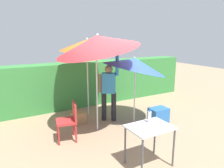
{
  "coord_description": "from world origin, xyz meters",
  "views": [
    {
      "loc": [
        -2.73,
        -4.53,
        2.37
      ],
      "look_at": [
        0.0,
        0.3,
        1.1
      ],
      "focal_mm": 33.67,
      "sensor_mm": 36.0,
      "label": 1
    }
  ],
  "objects_px": {
    "folding_table": "(150,131)",
    "bottle_water": "(149,117)",
    "crate_cardboard": "(79,118)",
    "cooler_box": "(158,115)",
    "person_vendor": "(109,89)",
    "umbrella_orange": "(135,64)",
    "umbrella_yellow": "(87,45)",
    "umbrella_rainbow": "(97,43)",
    "chair_plastic": "(69,119)"
  },
  "relations": [
    {
      "from": "folding_table",
      "to": "bottle_water",
      "type": "height_order",
      "value": "bottle_water"
    },
    {
      "from": "crate_cardboard",
      "to": "cooler_box",
      "type": "bearing_deg",
      "value": -28.44
    },
    {
      "from": "bottle_water",
      "to": "person_vendor",
      "type": "bearing_deg",
      "value": 82.56
    },
    {
      "from": "umbrella_orange",
      "to": "folding_table",
      "type": "distance_m",
      "value": 2.31
    },
    {
      "from": "umbrella_yellow",
      "to": "cooler_box",
      "type": "relative_size",
      "value": 4.56
    },
    {
      "from": "cooler_box",
      "to": "crate_cardboard",
      "type": "height_order",
      "value": "cooler_box"
    },
    {
      "from": "umbrella_rainbow",
      "to": "bottle_water",
      "type": "distance_m",
      "value": 2.15
    },
    {
      "from": "chair_plastic",
      "to": "bottle_water",
      "type": "relative_size",
      "value": 3.71
    },
    {
      "from": "chair_plastic",
      "to": "cooler_box",
      "type": "height_order",
      "value": "chair_plastic"
    },
    {
      "from": "bottle_water",
      "to": "chair_plastic",
      "type": "bearing_deg",
      "value": 125.13
    },
    {
      "from": "umbrella_yellow",
      "to": "chair_plastic",
      "type": "distance_m",
      "value": 2.31
    },
    {
      "from": "cooler_box",
      "to": "bottle_water",
      "type": "bearing_deg",
      "value": -137.69
    },
    {
      "from": "person_vendor",
      "to": "chair_plastic",
      "type": "xyz_separation_m",
      "value": [
        -1.35,
        -0.57,
        -0.42
      ]
    },
    {
      "from": "person_vendor",
      "to": "bottle_water",
      "type": "xyz_separation_m",
      "value": [
        -0.27,
        -2.1,
        -0.05
      ]
    },
    {
      "from": "cooler_box",
      "to": "crate_cardboard",
      "type": "xyz_separation_m",
      "value": [
        -1.95,
        1.06,
        -0.06
      ]
    },
    {
      "from": "umbrella_yellow",
      "to": "umbrella_orange",
      "type": "bearing_deg",
      "value": -50.2
    },
    {
      "from": "cooler_box",
      "to": "folding_table",
      "type": "xyz_separation_m",
      "value": [
        -1.5,
        -1.42,
        0.47
      ]
    },
    {
      "from": "umbrella_rainbow",
      "to": "chair_plastic",
      "type": "height_order",
      "value": "umbrella_rainbow"
    },
    {
      "from": "umbrella_rainbow",
      "to": "cooler_box",
      "type": "height_order",
      "value": "umbrella_rainbow"
    },
    {
      "from": "cooler_box",
      "to": "umbrella_rainbow",
      "type": "bearing_deg",
      "value": 166.71
    },
    {
      "from": "umbrella_rainbow",
      "to": "umbrella_orange",
      "type": "bearing_deg",
      "value": 2.29
    },
    {
      "from": "umbrella_rainbow",
      "to": "umbrella_yellow",
      "type": "height_order",
      "value": "umbrella_rainbow"
    },
    {
      "from": "umbrella_yellow",
      "to": "chair_plastic",
      "type": "bearing_deg",
      "value": -128.7
    },
    {
      "from": "umbrella_orange",
      "to": "umbrella_yellow",
      "type": "height_order",
      "value": "umbrella_yellow"
    },
    {
      "from": "umbrella_rainbow",
      "to": "umbrella_yellow",
      "type": "bearing_deg",
      "value": 78.76
    },
    {
      "from": "person_vendor",
      "to": "umbrella_yellow",
      "type": "bearing_deg",
      "value": 114.19
    },
    {
      "from": "folding_table",
      "to": "umbrella_rainbow",
      "type": "bearing_deg",
      "value": 95.42
    },
    {
      "from": "umbrella_rainbow",
      "to": "chair_plastic",
      "type": "distance_m",
      "value": 1.88
    },
    {
      "from": "umbrella_rainbow",
      "to": "person_vendor",
      "type": "distance_m",
      "value": 1.45
    },
    {
      "from": "umbrella_rainbow",
      "to": "folding_table",
      "type": "xyz_separation_m",
      "value": [
        0.17,
        -1.82,
        -1.53
      ]
    },
    {
      "from": "umbrella_rainbow",
      "to": "umbrella_orange",
      "type": "xyz_separation_m",
      "value": [
        1.14,
        0.05,
        -0.57
      ]
    },
    {
      "from": "umbrella_rainbow",
      "to": "folding_table",
      "type": "relative_size",
      "value": 3.27
    },
    {
      "from": "umbrella_rainbow",
      "to": "person_vendor",
      "type": "height_order",
      "value": "umbrella_rainbow"
    },
    {
      "from": "cooler_box",
      "to": "crate_cardboard",
      "type": "distance_m",
      "value": 2.22
    },
    {
      "from": "folding_table",
      "to": "chair_plastic",
      "type": "bearing_deg",
      "value": 120.21
    },
    {
      "from": "umbrella_yellow",
      "to": "person_vendor",
      "type": "bearing_deg",
      "value": -65.81
    },
    {
      "from": "person_vendor",
      "to": "folding_table",
      "type": "height_order",
      "value": "person_vendor"
    },
    {
      "from": "crate_cardboard",
      "to": "umbrella_yellow",
      "type": "bearing_deg",
      "value": 43.58
    },
    {
      "from": "umbrella_rainbow",
      "to": "folding_table",
      "type": "height_order",
      "value": "umbrella_rainbow"
    },
    {
      "from": "chair_plastic",
      "to": "umbrella_rainbow",
      "type": "bearing_deg",
      "value": 10.11
    },
    {
      "from": "crate_cardboard",
      "to": "bottle_water",
      "type": "bearing_deg",
      "value": -76.72
    },
    {
      "from": "umbrella_orange",
      "to": "umbrella_yellow",
      "type": "relative_size",
      "value": 0.86
    },
    {
      "from": "umbrella_yellow",
      "to": "cooler_box",
      "type": "height_order",
      "value": "umbrella_yellow"
    },
    {
      "from": "crate_cardboard",
      "to": "folding_table",
      "type": "xyz_separation_m",
      "value": [
        0.45,
        -2.48,
        0.53
      ]
    },
    {
      "from": "umbrella_rainbow",
      "to": "cooler_box",
      "type": "distance_m",
      "value": 2.64
    },
    {
      "from": "cooler_box",
      "to": "umbrella_yellow",
      "type": "bearing_deg",
      "value": 133.28
    },
    {
      "from": "person_vendor",
      "to": "folding_table",
      "type": "bearing_deg",
      "value": -99.47
    },
    {
      "from": "umbrella_rainbow",
      "to": "crate_cardboard",
      "type": "xyz_separation_m",
      "value": [
        -0.28,
        0.66,
        -2.06
      ]
    },
    {
      "from": "umbrella_rainbow",
      "to": "bottle_water",
      "type": "xyz_separation_m",
      "value": [
        0.27,
        -1.67,
        -1.32
      ]
    },
    {
      "from": "umbrella_orange",
      "to": "cooler_box",
      "type": "bearing_deg",
      "value": -39.54
    }
  ]
}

